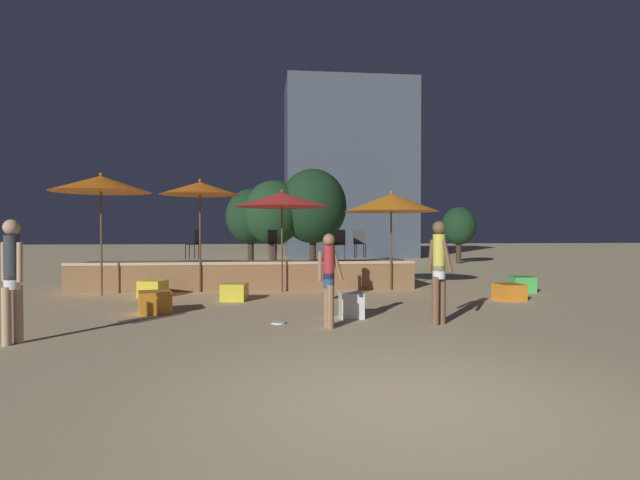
# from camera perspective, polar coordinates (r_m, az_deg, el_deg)

# --- Properties ---
(ground_plane) EXTENTS (120.00, 120.00, 0.00)m
(ground_plane) POSITION_cam_1_polar(r_m,az_deg,el_deg) (5.22, 9.45, -17.84)
(ground_plane) COLOR #D1B784
(wooden_deck) EXTENTS (9.72, 2.27, 0.82)m
(wooden_deck) POSITION_cam_1_polar(r_m,az_deg,el_deg) (15.19, -8.41, -3.93)
(wooden_deck) COLOR olive
(wooden_deck) RESTS_ON ground
(patio_umbrella_0) EXTENTS (2.53, 2.53, 3.20)m
(patio_umbrella_0) POSITION_cam_1_polar(r_m,az_deg,el_deg) (14.26, -23.76, 5.87)
(patio_umbrella_0) COLOR brown
(patio_umbrella_0) RESTS_ON ground
(patio_umbrella_1) EXTENTS (2.69, 2.69, 2.83)m
(patio_umbrella_1) POSITION_cam_1_polar(r_m,az_deg,el_deg) (14.40, 8.14, 4.24)
(patio_umbrella_1) COLOR brown
(patio_umbrella_1) RESTS_ON ground
(patio_umbrella_2) EXTENTS (2.65, 2.65, 2.83)m
(patio_umbrella_2) POSITION_cam_1_polar(r_m,az_deg,el_deg) (13.82, -4.37, 4.60)
(patio_umbrella_2) COLOR brown
(patio_umbrella_2) RESTS_ON ground
(patio_umbrella_3) EXTENTS (2.17, 2.17, 3.11)m
(patio_umbrella_3) POSITION_cam_1_polar(r_m,az_deg,el_deg) (14.13, -13.56, 5.73)
(patio_umbrella_3) COLOR brown
(patio_umbrella_3) RESTS_ON ground
(cube_seat_0) EXTENTS (0.67, 0.67, 0.42)m
(cube_seat_0) POSITION_cam_1_polar(r_m,az_deg,el_deg) (12.33, -9.75, -5.87)
(cube_seat_0) COLOR yellow
(cube_seat_0) RESTS_ON ground
(cube_seat_1) EXTENTS (0.68, 0.68, 0.40)m
(cube_seat_1) POSITION_cam_1_polar(r_m,az_deg,el_deg) (13.05, 20.81, -5.58)
(cube_seat_1) COLOR orange
(cube_seat_1) RESTS_ON ground
(cube_seat_2) EXTENTS (0.44, 0.44, 0.49)m
(cube_seat_2) POSITION_cam_1_polar(r_m,az_deg,el_deg) (9.77, 3.61, -7.46)
(cube_seat_2) COLOR white
(cube_seat_2) RESTS_ON ground
(cube_seat_3) EXTENTS (0.72, 0.72, 0.42)m
(cube_seat_3) POSITION_cam_1_polar(r_m,az_deg,el_deg) (13.48, -18.56, -5.30)
(cube_seat_3) COLOR yellow
(cube_seat_3) RESTS_ON ground
(cube_seat_4) EXTENTS (0.78, 0.78, 0.45)m
(cube_seat_4) POSITION_cam_1_polar(r_m,az_deg,el_deg) (10.84, -18.35, -6.76)
(cube_seat_4) COLOR orange
(cube_seat_4) RESTS_ON ground
(cube_seat_5) EXTENTS (0.65, 0.65, 0.43)m
(cube_seat_5) POSITION_cam_1_polar(r_m,az_deg,el_deg) (14.88, 22.08, -4.72)
(cube_seat_5) COLOR #4CC651
(cube_seat_5) RESTS_ON ground
(person_0) EXTENTS (0.28, 0.42, 1.63)m
(person_0) POSITION_cam_1_polar(r_m,az_deg,el_deg) (12.35, 1.05, -2.78)
(person_0) COLOR #997051
(person_0) RESTS_ON ground
(person_1) EXTENTS (0.36, 0.51, 1.87)m
(person_1) POSITION_cam_1_polar(r_m,az_deg,el_deg) (9.23, 13.44, -2.98)
(person_1) COLOR brown
(person_1) RESTS_ON ground
(person_2) EXTENTS (0.43, 0.31, 1.86)m
(person_2) POSITION_cam_1_polar(r_m,az_deg,el_deg) (8.71, -31.75, -3.38)
(person_2) COLOR tan
(person_2) RESTS_ON ground
(person_3) EXTENTS (0.48, 0.29, 1.64)m
(person_3) POSITION_cam_1_polar(r_m,az_deg,el_deg) (8.70, 1.02, -4.32)
(person_3) COLOR #997051
(person_3) RESTS_ON ground
(bistro_chair_0) EXTENTS (0.41, 0.41, 0.90)m
(bistro_chair_0) POSITION_cam_1_polar(r_m,az_deg,el_deg) (14.84, 2.23, -0.19)
(bistro_chair_0) COLOR #2D3338
(bistro_chair_0) RESTS_ON wooden_deck
(bistro_chair_1) EXTENTS (0.40, 0.40, 0.90)m
(bistro_chair_1) POSITION_cam_1_polar(r_m,az_deg,el_deg) (15.96, 4.53, -0.10)
(bistro_chair_1) COLOR #47474C
(bistro_chair_1) RESTS_ON wooden_deck
(bistro_chair_2) EXTENTS (0.47, 0.47, 0.90)m
(bistro_chair_2) POSITION_cam_1_polar(r_m,az_deg,el_deg) (15.96, -14.11, -0.13)
(bistro_chair_2) COLOR #2D3338
(bistro_chair_2) RESTS_ON wooden_deck
(bistro_chair_3) EXTENTS (0.48, 0.48, 0.90)m
(bistro_chair_3) POSITION_cam_1_polar(r_m,az_deg,el_deg) (15.64, -5.28, -0.13)
(bistro_chair_3) COLOR #2D3338
(bistro_chair_3) RESTS_ON wooden_deck
(frisbee_disc) EXTENTS (0.26, 0.26, 0.03)m
(frisbee_disc) POSITION_cam_1_polar(r_m,az_deg,el_deg) (9.21, -4.77, -9.40)
(frisbee_disc) COLOR white
(frisbee_disc) RESTS_ON ground
(background_tree_0) EXTENTS (2.27, 2.27, 3.61)m
(background_tree_0) POSITION_cam_1_polar(r_m,az_deg,el_deg) (23.12, -7.93, 2.68)
(background_tree_0) COLOR #3D2B1C
(background_tree_0) RESTS_ON ground
(background_tree_1) EXTENTS (2.52, 2.52, 3.86)m
(background_tree_1) POSITION_cam_1_polar(r_m,az_deg,el_deg) (21.59, -5.34, 3.11)
(background_tree_1) COLOR #3D2B1C
(background_tree_1) RESTS_ON ground
(background_tree_2) EXTENTS (2.94, 2.94, 4.38)m
(background_tree_2) POSITION_cam_1_polar(r_m,az_deg,el_deg) (21.75, -0.83, 3.87)
(background_tree_2) COLOR #3D2B1C
(background_tree_2) RESTS_ON ground
(background_tree_3) EXTENTS (1.78, 1.78, 2.93)m
(background_tree_3) POSITION_cam_1_polar(r_m,az_deg,el_deg) (26.82, 15.58, 1.52)
(background_tree_3) COLOR #3D2B1C
(background_tree_3) RESTS_ON ground
(distant_building) EXTENTS (8.14, 4.98, 11.18)m
(distant_building) POSITION_cam_1_polar(r_m,az_deg,el_deg) (32.80, 3.27, 7.88)
(distant_building) COLOR #4C5666
(distant_building) RESTS_ON ground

